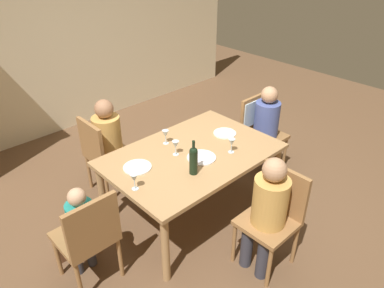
{
  "coord_description": "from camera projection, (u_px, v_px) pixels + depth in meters",
  "views": [
    {
      "loc": [
        -2.08,
        -2.2,
        2.62
      ],
      "look_at": [
        0.0,
        0.0,
        0.84
      ],
      "focal_mm": 34.24,
      "sensor_mm": 36.0,
      "label": 1
    }
  ],
  "objects": [
    {
      "name": "person_woman_host",
      "position": [
        110.0,
        139.0,
        3.99
      ],
      "size": [
        0.34,
        0.3,
        1.12
      ],
      "rotation": [
        0.0,
        0.0,
        -1.57
      ],
      "color": "#33333D",
      "rests_on": "ground_plane"
    },
    {
      "name": "person_child_small",
      "position": [
        81.0,
        225.0,
        2.95
      ],
      "size": [
        0.22,
        0.25,
        0.94
      ],
      "color": "#33333D",
      "rests_on": "ground_plane"
    },
    {
      "name": "dinner_plate_guest_right",
      "position": [
        225.0,
        133.0,
        3.89
      ],
      "size": [
        0.24,
        0.24,
        0.01
      ],
      "primitive_type": "cylinder",
      "color": "white",
      "rests_on": "dining_table"
    },
    {
      "name": "chair_near",
      "position": [
        274.0,
        212.0,
        3.13
      ],
      "size": [
        0.44,
        0.44,
        0.92
      ],
      "rotation": [
        0.0,
        0.0,
        1.57
      ],
      "color": "olive",
      "rests_on": "ground_plane"
    },
    {
      "name": "dinner_plate_guest_left",
      "position": [
        202.0,
        157.0,
        3.47
      ],
      "size": [
        0.28,
        0.28,
        0.01
      ],
      "primitive_type": "cylinder",
      "color": "white",
      "rests_on": "dining_table"
    },
    {
      "name": "wine_glass_far",
      "position": [
        232.0,
        143.0,
        3.52
      ],
      "size": [
        0.07,
        0.07,
        0.15
      ],
      "color": "silver",
      "rests_on": "dining_table"
    },
    {
      "name": "dining_table",
      "position": [
        192.0,
        160.0,
        3.6
      ],
      "size": [
        1.66,
        1.11,
        0.74
      ],
      "color": "#A87F51",
      "rests_on": "ground_plane"
    },
    {
      "name": "wine_glass_near_left",
      "position": [
        176.0,
        145.0,
        3.48
      ],
      "size": [
        0.07,
        0.07,
        0.15
      ],
      "color": "silver",
      "rests_on": "dining_table"
    },
    {
      "name": "chair_right_end",
      "position": [
        258.0,
        123.0,
        4.43
      ],
      "size": [
        0.44,
        0.46,
        0.92
      ],
      "rotation": [
        0.0,
        0.0,
        3.14
      ],
      "color": "olive",
      "rests_on": "ground_plane"
    },
    {
      "name": "handbag",
      "position": [
        71.0,
        244.0,
        3.38
      ],
      "size": [
        0.28,
        0.13,
        0.22
      ],
      "primitive_type": "cube",
      "rotation": [
        0.0,
        0.0,
        -0.04
      ],
      "color": "brown",
      "rests_on": "ground_plane"
    },
    {
      "name": "wine_bottle_tall_green",
      "position": [
        193.0,
        160.0,
        3.19
      ],
      "size": [
        0.08,
        0.08,
        0.33
      ],
      "color": "black",
      "rests_on": "dining_table"
    },
    {
      "name": "person_man_guest",
      "position": [
        268.0,
        208.0,
        3.01
      ],
      "size": [
        0.34,
        0.29,
        1.11
      ],
      "rotation": [
        0.0,
        0.0,
        1.57
      ],
      "color": "#33333D",
      "rests_on": "ground_plane"
    },
    {
      "name": "chair_left_end",
      "position": [
        89.0,
        235.0,
        2.9
      ],
      "size": [
        0.44,
        0.44,
        0.92
      ],
      "color": "olive",
      "rests_on": "ground_plane"
    },
    {
      "name": "chair_far_left",
      "position": [
        102.0,
        151.0,
        3.98
      ],
      "size": [
        0.44,
        0.44,
        0.92
      ],
      "rotation": [
        0.0,
        0.0,
        -1.57
      ],
      "color": "olive",
      "rests_on": "ground_plane"
    },
    {
      "name": "wine_glass_centre",
      "position": [
        166.0,
        134.0,
        3.66
      ],
      "size": [
        0.07,
        0.07,
        0.15
      ],
      "color": "silver",
      "rests_on": "dining_table"
    },
    {
      "name": "wine_glass_near_right",
      "position": [
        134.0,
        179.0,
        3.01
      ],
      "size": [
        0.07,
        0.07,
        0.15
      ],
      "color": "silver",
      "rests_on": "dining_table"
    },
    {
      "name": "ground_plane",
      "position": [
        192.0,
        211.0,
        3.94
      ],
      "size": [
        10.0,
        10.0,
        0.0
      ],
      "primitive_type": "plane",
      "color": "brown"
    },
    {
      "name": "person_man_bearded",
      "position": [
        268.0,
        124.0,
        4.31
      ],
      "size": [
        0.29,
        0.33,
        1.1
      ],
      "rotation": [
        0.0,
        0.0,
        3.14
      ],
      "color": "#33333D",
      "rests_on": "ground_plane"
    },
    {
      "name": "dinner_plate_host",
      "position": [
        137.0,
        167.0,
        3.33
      ],
      "size": [
        0.26,
        0.26,
        0.01
      ],
      "primitive_type": "cylinder",
      "color": "white",
      "rests_on": "dining_table"
    },
    {
      "name": "rear_room_partition",
      "position": [
        53.0,
        37.0,
        4.98
      ],
      "size": [
        6.4,
        0.12,
        2.7
      ],
      "primitive_type": "cube",
      "color": "beige",
      "rests_on": "ground_plane"
    }
  ]
}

